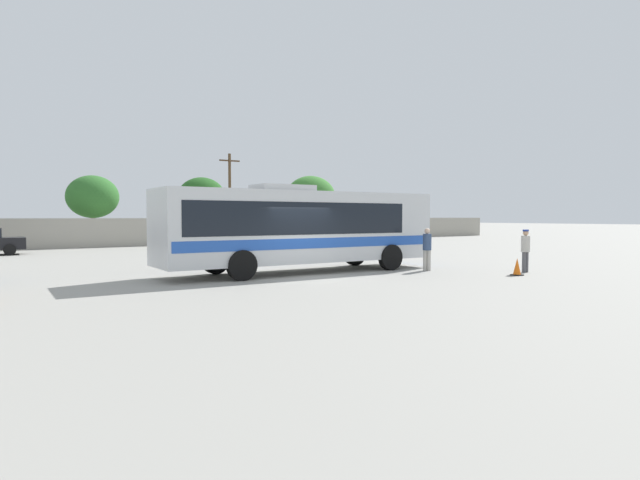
% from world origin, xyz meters
% --- Properties ---
extents(ground_plane, '(300.00, 300.00, 0.00)m').
position_xyz_m(ground_plane, '(0.00, 10.00, 0.00)').
color(ground_plane, gray).
extents(perimeter_wall, '(80.00, 0.30, 2.06)m').
position_xyz_m(perimeter_wall, '(0.00, 23.36, 1.03)').
color(perimeter_wall, '#9E998C').
rests_on(perimeter_wall, ground_plane).
extents(coach_bus_silver_blue, '(11.30, 3.12, 3.36)m').
position_xyz_m(coach_bus_silver_blue, '(0.74, 1.39, 1.80)').
color(coach_bus_silver_blue, silver).
rests_on(coach_bus_silver_blue, ground_plane).
extents(attendant_by_bus_door, '(0.48, 0.48, 1.70)m').
position_xyz_m(attendant_by_bus_door, '(5.29, -1.03, 0.96)').
color(attendant_by_bus_door, '#B7B2A8').
rests_on(attendant_by_bus_door, ground_plane).
extents(passenger_waiting_on_apron, '(0.35, 0.35, 1.67)m').
position_xyz_m(passenger_waiting_on_apron, '(7.93, -3.68, 0.95)').
color(passenger_waiting_on_apron, '#4C4C51').
rests_on(passenger_waiting_on_apron, ground_plane).
extents(utility_pole_near, '(1.80, 0.26, 7.56)m').
position_xyz_m(utility_pole_near, '(9.21, 25.40, 3.96)').
color(utility_pole_near, '#4C3823').
rests_on(utility_pole_near, ground_plane).
extents(roadside_tree_midleft, '(3.70, 3.70, 5.21)m').
position_xyz_m(roadside_tree_midleft, '(-1.79, 25.46, 3.63)').
color(roadside_tree_midleft, brown).
rests_on(roadside_tree_midleft, ground_plane).
extents(roadside_tree_midright, '(4.31, 4.31, 5.75)m').
position_xyz_m(roadside_tree_midright, '(8.31, 29.41, 3.92)').
color(roadside_tree_midright, brown).
rests_on(roadside_tree_midright, ground_plane).
extents(roadside_tree_right, '(5.02, 5.02, 6.28)m').
position_xyz_m(roadside_tree_right, '(19.29, 27.92, 4.14)').
color(roadside_tree_right, brown).
rests_on(roadside_tree_right, ground_plane).
extents(traffic_cone_on_apron, '(0.36, 0.36, 0.64)m').
position_xyz_m(traffic_cone_on_apron, '(6.71, -4.15, 0.31)').
color(traffic_cone_on_apron, black).
rests_on(traffic_cone_on_apron, ground_plane).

